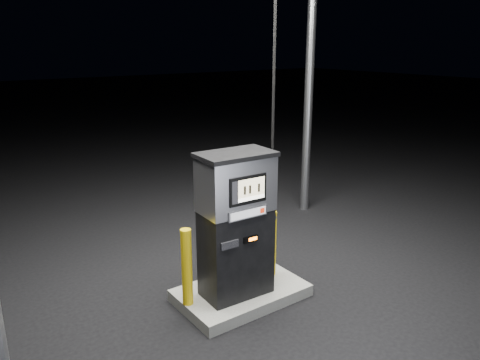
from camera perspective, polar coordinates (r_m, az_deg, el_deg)
ground at (r=6.24m, az=0.12°, el=-14.18°), size 80.00×80.00×0.00m
pump_island at (r=6.20m, az=0.12°, el=-13.59°), size 1.60×1.00×0.15m
fuel_dispenser at (r=5.66m, az=-0.46°, el=-5.34°), size 1.01×0.58×3.76m
bollard_left at (r=5.64m, az=-6.50°, el=-10.53°), size 0.15×0.15×0.96m
bollard_right at (r=6.31m, az=3.89°, el=-7.72°), size 0.15×0.15×0.90m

